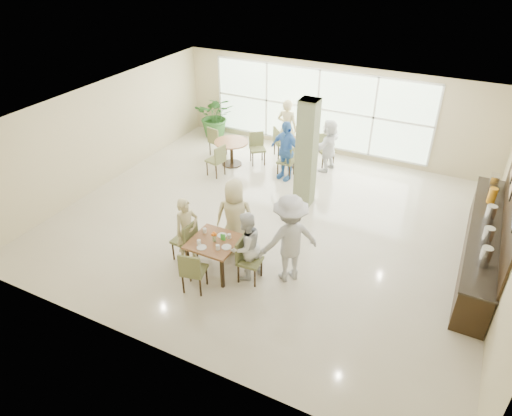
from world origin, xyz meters
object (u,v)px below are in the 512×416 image
at_px(teen_right, 246,246).
at_px(adult_b, 329,145).
at_px(round_table_left, 231,147).
at_px(adult_a, 285,150).
at_px(round_table_right, 300,149).
at_px(adult_standing, 287,128).
at_px(teen_far, 235,217).
at_px(potted_plant, 216,116).
at_px(teen_left, 187,231).
at_px(main_table, 215,244).
at_px(buffet_counter, 483,242).
at_px(teen_standing, 289,239).

height_order(teen_right, adult_b, adult_b).
distance_m(round_table_left, adult_a, 1.82).
height_order(round_table_right, adult_standing, adult_standing).
distance_m(teen_far, adult_a, 3.67).
xyz_separation_m(teen_far, adult_standing, (-0.98, 5.11, 0.04)).
height_order(round_table_left, adult_a, adult_a).
distance_m(round_table_left, adult_standing, 1.86).
bearing_deg(adult_b, teen_far, 4.73).
bearing_deg(adult_standing, adult_b, 167.28).
distance_m(potted_plant, adult_b, 4.30).
relative_size(potted_plant, teen_left, 0.97).
height_order(main_table, round_table_right, same).
xyz_separation_m(round_table_left, buffet_counter, (7.10, -1.83, -0.00)).
bearing_deg(adult_b, adult_a, -29.47).
distance_m(adult_a, adult_b, 1.40).
height_order(main_table, buffet_counter, buffet_counter).
bearing_deg(round_table_right, adult_a, -93.61).
relative_size(round_table_right, teen_left, 0.66).
height_order(round_table_right, teen_far, teen_far).
distance_m(round_table_right, teen_standing, 5.26).
bearing_deg(adult_b, buffet_counter, 68.46).
xyz_separation_m(potted_plant, teen_standing, (5.15, -5.76, 0.23)).
bearing_deg(main_table, adult_b, 84.32).
bearing_deg(teen_far, teen_right, 109.58).
bearing_deg(adult_b, teen_right, 12.24).
bearing_deg(adult_standing, adult_a, 114.19).
xyz_separation_m(round_table_left, adult_a, (1.80, -0.09, 0.31)).
bearing_deg(teen_far, buffet_counter, 178.64).
bearing_deg(potted_plant, teen_far, -55.48).
bearing_deg(main_table, round_table_left, 115.31).
bearing_deg(adult_b, teen_standing, 21.18).
relative_size(buffet_counter, teen_far, 2.70).
distance_m(round_table_right, adult_standing, 0.90).
relative_size(teen_left, teen_standing, 0.79).
bearing_deg(teen_far, adult_a, -106.45).
distance_m(teen_left, adult_a, 4.43).
bearing_deg(main_table, buffet_counter, 28.85).
xyz_separation_m(teen_far, adult_b, (0.52, 4.71, -0.09)).
bearing_deg(main_table, teen_right, 10.08).
distance_m(potted_plant, teen_left, 6.87).
distance_m(round_table_right, buffet_counter, 5.89).
bearing_deg(adult_a, round_table_left, -166.65).
relative_size(teen_right, teen_standing, 0.79).
xyz_separation_m(main_table, adult_a, (-0.36, 4.47, 0.21)).
bearing_deg(round_table_right, teen_right, -79.68).
relative_size(teen_right, adult_standing, 0.84).
bearing_deg(adult_b, round_table_left, -59.17).
bearing_deg(teen_far, adult_standing, -101.72).
distance_m(teen_left, adult_b, 5.62).
relative_size(buffet_counter, adult_standing, 2.60).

